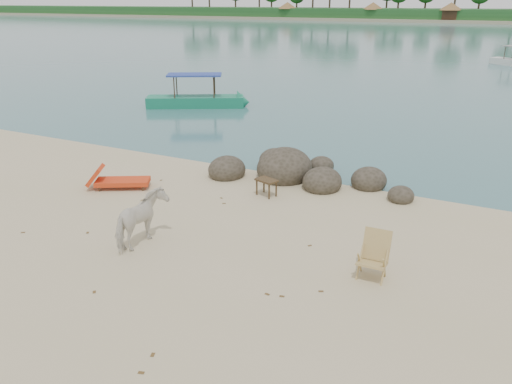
% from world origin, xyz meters
% --- Properties ---
extents(water, '(400.00, 400.00, 0.00)m').
position_xyz_m(water, '(0.00, 90.00, 0.00)').
color(water, '#346468').
rests_on(water, ground).
extents(far_shore, '(420.00, 90.00, 1.40)m').
position_xyz_m(far_shore, '(0.00, 170.00, 0.00)').
color(far_shore, tan).
rests_on(far_shore, ground).
extents(far_scenery, '(420.00, 18.00, 9.50)m').
position_xyz_m(far_scenery, '(0.03, 136.70, 3.14)').
color(far_scenery, '#1E4C1E').
rests_on(far_scenery, ground).
extents(boulders, '(6.35, 3.00, 1.30)m').
position_xyz_m(boulders, '(0.08, 5.85, 0.24)').
color(boulders, '#312C21').
rests_on(boulders, ground).
extents(cow, '(0.75, 1.50, 1.24)m').
position_xyz_m(cow, '(-1.27, 0.08, 0.62)').
color(cow, silver).
rests_on(cow, ground).
extents(side_table, '(0.70, 0.57, 0.49)m').
position_xyz_m(side_table, '(-0.06, 4.12, 0.25)').
color(side_table, '#342314').
rests_on(side_table, ground).
extents(lounge_chair, '(2.04, 1.56, 0.59)m').
position_xyz_m(lounge_chair, '(-4.17, 2.76, 0.29)').
color(lounge_chair, red).
rests_on(lounge_chair, ground).
extents(deck_chair, '(0.62, 0.68, 0.95)m').
position_xyz_m(deck_chair, '(3.80, 0.98, 0.47)').
color(deck_chair, tan).
rests_on(deck_chair, ground).
extents(boat_near, '(5.63, 3.88, 2.79)m').
position_xyz_m(boat_near, '(-9.12, 14.27, 1.40)').
color(boat_near, '#167856').
rests_on(boat_near, water).
extents(dead_leaves, '(8.48, 7.26, 0.00)m').
position_xyz_m(dead_leaves, '(0.10, 0.34, 0.01)').
color(dead_leaves, brown).
rests_on(dead_leaves, ground).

